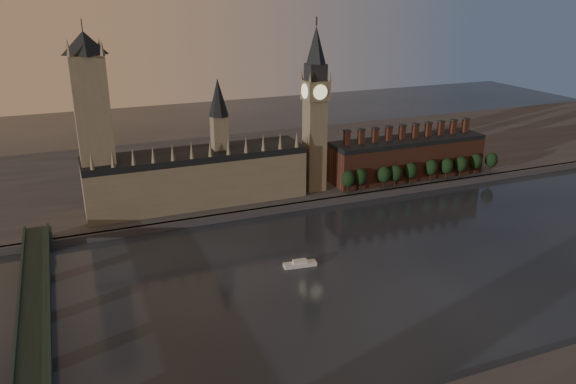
# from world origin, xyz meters

# --- Properties ---
(ground) EXTENTS (900.00, 900.00, 0.00)m
(ground) POSITION_xyz_m (0.00, 0.00, 0.00)
(ground) COLOR black
(ground) RESTS_ON ground
(north_bank) EXTENTS (900.00, 182.00, 4.00)m
(north_bank) POSITION_xyz_m (0.00, 178.04, 2.00)
(north_bank) COLOR #46464B
(north_bank) RESTS_ON ground
(palace_of_westminster) EXTENTS (130.00, 30.30, 74.00)m
(palace_of_westminster) POSITION_xyz_m (-64.41, 114.91, 21.63)
(palace_of_westminster) COLOR #7D7059
(palace_of_westminster) RESTS_ON north_bank
(victoria_tower) EXTENTS (24.00, 24.00, 108.00)m
(victoria_tower) POSITION_xyz_m (-120.00, 115.00, 59.09)
(victoria_tower) COLOR #7D7059
(victoria_tower) RESTS_ON north_bank
(big_ben) EXTENTS (15.00, 15.00, 107.00)m
(big_ben) POSITION_xyz_m (10.00, 110.00, 56.83)
(big_ben) COLOR #7D7059
(big_ben) RESTS_ON north_bank
(chimney_block) EXTENTS (110.00, 25.00, 37.00)m
(chimney_block) POSITION_xyz_m (80.00, 110.00, 17.82)
(chimney_block) COLOR brown
(chimney_block) RESTS_ON north_bank
(embankment_tree_0) EXTENTS (8.60, 8.60, 14.88)m
(embankment_tree_0) POSITION_xyz_m (26.67, 94.76, 13.47)
(embankment_tree_0) COLOR black
(embankment_tree_0) RESTS_ON north_bank
(embankment_tree_1) EXTENTS (8.60, 8.60, 14.88)m
(embankment_tree_1) POSITION_xyz_m (35.85, 95.41, 13.47)
(embankment_tree_1) COLOR black
(embankment_tree_1) RESTS_ON north_bank
(embankment_tree_2) EXTENTS (8.60, 8.60, 14.88)m
(embankment_tree_2) POSITION_xyz_m (52.34, 93.70, 13.47)
(embankment_tree_2) COLOR black
(embankment_tree_2) RESTS_ON north_bank
(embankment_tree_3) EXTENTS (8.60, 8.60, 14.88)m
(embankment_tree_3) POSITION_xyz_m (60.77, 93.57, 13.47)
(embankment_tree_3) COLOR black
(embankment_tree_3) RESTS_ON north_bank
(embankment_tree_4) EXTENTS (8.60, 8.60, 14.88)m
(embankment_tree_4) POSITION_xyz_m (73.27, 94.66, 13.47)
(embankment_tree_4) COLOR black
(embankment_tree_4) RESTS_ON north_bank
(embankment_tree_5) EXTENTS (8.60, 8.60, 14.88)m
(embankment_tree_5) POSITION_xyz_m (89.87, 95.26, 13.47)
(embankment_tree_5) COLOR black
(embankment_tree_5) RESTS_ON north_bank
(embankment_tree_6) EXTENTS (8.60, 8.60, 14.88)m
(embankment_tree_6) POSITION_xyz_m (101.42, 93.64, 13.47)
(embankment_tree_6) COLOR black
(embankment_tree_6) RESTS_ON north_bank
(embankment_tree_7) EXTENTS (8.60, 8.60, 14.88)m
(embankment_tree_7) POSITION_xyz_m (112.96, 93.54, 13.47)
(embankment_tree_7) COLOR black
(embankment_tree_7) RESTS_ON north_bank
(embankment_tree_8) EXTENTS (8.60, 8.60, 14.88)m
(embankment_tree_8) POSITION_xyz_m (127.35, 95.45, 13.47)
(embankment_tree_8) COLOR black
(embankment_tree_8) RESTS_ON north_bank
(embankment_tree_9) EXTENTS (8.60, 8.60, 14.88)m
(embankment_tree_9) POSITION_xyz_m (139.21, 93.54, 13.47)
(embankment_tree_9) COLOR black
(embankment_tree_9) RESTS_ON north_bank
(westminster_bridge) EXTENTS (14.00, 200.00, 11.55)m
(westminster_bridge) POSITION_xyz_m (-155.00, -2.70, 7.44)
(westminster_bridge) COLOR #1E2E29
(westminster_bridge) RESTS_ON ground
(river_boat) EXTENTS (16.41, 6.43, 3.20)m
(river_boat) POSITION_xyz_m (-38.01, 21.50, 1.22)
(river_boat) COLOR silver
(river_boat) RESTS_ON ground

